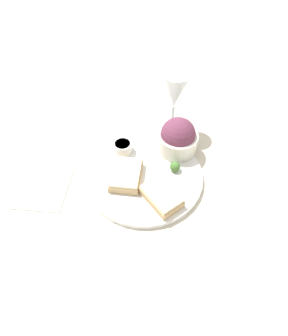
{
  "coord_description": "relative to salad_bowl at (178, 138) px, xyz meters",
  "views": [
    {
      "loc": [
        -0.36,
        0.18,
        0.5
      ],
      "look_at": [
        0.0,
        0.0,
        0.03
      ],
      "focal_mm": 28.0,
      "sensor_mm": 36.0,
      "label": 1
    }
  ],
  "objects": [
    {
      "name": "ground_plane",
      "position": [
        -0.04,
        0.11,
        -0.05
      ],
      "size": [
        4.0,
        4.0,
        0.0
      ],
      "primitive_type": "plane",
      "color": "beige"
    },
    {
      "name": "dinner_plate",
      "position": [
        -0.04,
        0.11,
        -0.04
      ],
      "size": [
        0.28,
        0.28,
        0.01
      ],
      "color": "white",
      "rests_on": "ground_plane"
    },
    {
      "name": "salad_bowl",
      "position": [
        0.0,
        0.0,
        0.0
      ],
      "size": [
        0.1,
        0.1,
        0.09
      ],
      "color": "silver",
      "rests_on": "dinner_plate"
    },
    {
      "name": "sauce_ramekin",
      "position": [
        0.05,
        0.13,
        -0.02
      ],
      "size": [
        0.05,
        0.05,
        0.03
      ],
      "color": "white",
      "rests_on": "dinner_plate"
    },
    {
      "name": "cheese_toast_near",
      "position": [
        -0.03,
        0.16,
        -0.03
      ],
      "size": [
        0.12,
        0.11,
        0.03
      ],
      "color": "tan",
      "rests_on": "dinner_plate"
    },
    {
      "name": "cheese_toast_far",
      "position": [
        -0.12,
        0.11,
        -0.03
      ],
      "size": [
        0.1,
        0.07,
        0.03
      ],
      "color": "tan",
      "rests_on": "dinner_plate"
    },
    {
      "name": "wine_glass",
      "position": [
        0.09,
        -0.04,
        0.06
      ],
      "size": [
        0.07,
        0.07,
        0.17
      ],
      "color": "silver",
      "rests_on": "ground_plane"
    },
    {
      "name": "garnish",
      "position": [
        -0.06,
        0.04,
        -0.03
      ],
      "size": [
        0.03,
        0.03,
        0.03
      ],
      "color": "#477533",
      "rests_on": "dinner_plate"
    },
    {
      "name": "napkin",
      "position": [
        0.04,
        0.34,
        -0.05
      ],
      "size": [
        0.17,
        0.17,
        0.01
      ],
      "color": "white",
      "rests_on": "ground_plane"
    }
  ]
}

